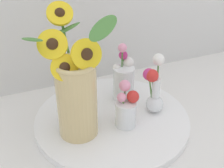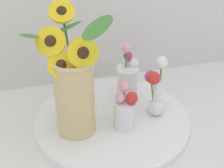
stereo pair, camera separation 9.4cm
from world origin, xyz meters
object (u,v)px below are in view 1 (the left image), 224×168
at_px(mason_jar_sunflowers, 75,91).
at_px(vase_small_center, 126,109).
at_px(vase_small_back, 124,80).
at_px(serving_tray, 112,120).
at_px(vase_bulb_right, 154,87).

distance_m(mason_jar_sunflowers, vase_small_center, 0.17).
relative_size(mason_jar_sunflowers, vase_small_back, 1.80).
bearing_deg(vase_small_back, serving_tray, -132.60).
bearing_deg(vase_small_center, mason_jar_sunflowers, 170.95).
height_order(serving_tray, mason_jar_sunflowers, mason_jar_sunflowers).
xyz_separation_m(serving_tray, mason_jar_sunflowers, (-0.12, -0.03, 0.16)).
bearing_deg(serving_tray, vase_bulb_right, -5.36).
bearing_deg(serving_tray, vase_small_center, -61.71).
bearing_deg(mason_jar_sunflowers, vase_small_center, -9.05).
xyz_separation_m(serving_tray, vase_small_back, (0.08, 0.09, 0.09)).
distance_m(mason_jar_sunflowers, vase_small_back, 0.24).
xyz_separation_m(serving_tray, vase_bulb_right, (0.14, -0.01, 0.10)).
relative_size(mason_jar_sunflowers, vase_small_center, 2.54).
distance_m(vase_small_center, vase_small_back, 0.14).
bearing_deg(vase_bulb_right, vase_small_center, -162.43).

